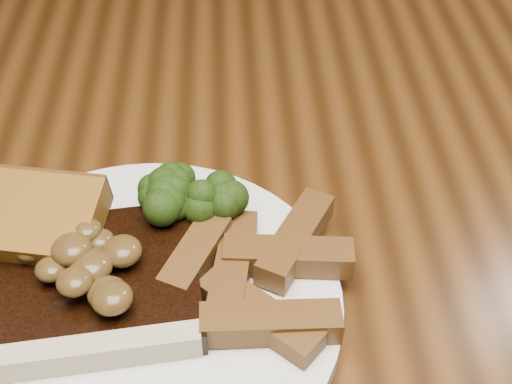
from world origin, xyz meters
TOP-DOWN VIEW (x-y plane):
  - dining_table at (0.00, 0.00)m, footprint 1.60×0.90m
  - chair_far at (-0.11, 0.72)m, footprint 0.46×0.46m
  - plate at (-0.07, -0.08)m, footprint 0.30×0.30m
  - steak at (-0.11, -0.08)m, footprint 0.17×0.14m
  - steak_bone at (-0.11, -0.13)m, footprint 0.16×0.03m
  - mushroom_pile at (-0.11, -0.08)m, footprint 0.08×0.08m
  - garlic_bread at (-0.16, -0.03)m, footprint 0.13×0.09m
  - potato_wedges at (0.00, -0.08)m, footprint 0.12×0.12m
  - broccoli_cluster at (-0.03, -0.01)m, footprint 0.07×0.07m

SIDE VIEW (x-z plane):
  - chair_far at x=-0.11m, z-range 0.04..0.94m
  - dining_table at x=0.00m, z-range 0.28..1.03m
  - plate at x=-0.07m, z-range 0.75..0.76m
  - steak_bone at x=-0.11m, z-range 0.76..0.78m
  - steak at x=-0.11m, z-range 0.76..0.79m
  - potato_wedges at x=0.00m, z-range 0.76..0.79m
  - garlic_bread at x=-0.16m, z-range 0.76..0.79m
  - broccoli_cluster at x=-0.03m, z-range 0.76..0.80m
  - mushroom_pile at x=-0.11m, z-range 0.79..0.81m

